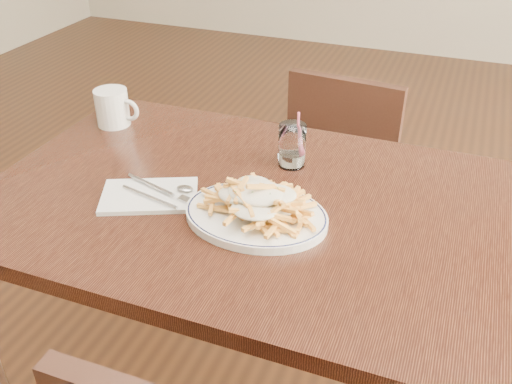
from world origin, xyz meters
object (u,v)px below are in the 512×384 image
at_px(fries_plate, 256,215).
at_px(loaded_fries, 256,197).
at_px(chair_far, 347,165).
at_px(water_glass, 292,148).
at_px(coffee_mug, 113,108).
at_px(table, 245,224).

xyz_separation_m(fries_plate, loaded_fries, (0.00, 0.00, 0.05)).
xyz_separation_m(chair_far, water_glass, (-0.03, -0.56, 0.34)).
distance_m(chair_far, fries_plate, 0.87).
bearing_deg(coffee_mug, table, -24.39).
height_order(chair_far, loaded_fries, loaded_fries).
xyz_separation_m(chair_far, loaded_fries, (-0.03, -0.82, 0.35)).
xyz_separation_m(loaded_fries, coffee_mug, (-0.55, 0.30, -0.01)).
height_order(fries_plate, loaded_fries, loaded_fries).
bearing_deg(table, loaded_fries, -53.69).
xyz_separation_m(table, coffee_mug, (-0.49, 0.22, 0.13)).
bearing_deg(fries_plate, table, 126.31).
distance_m(fries_plate, water_glass, 0.26).
distance_m(loaded_fries, coffee_mug, 0.62).
relative_size(fries_plate, water_glass, 2.29).
bearing_deg(water_glass, loaded_fries, -89.20).
xyz_separation_m(fries_plate, water_glass, (-0.00, 0.26, 0.04)).
bearing_deg(loaded_fries, water_glass, 90.80).
bearing_deg(water_glass, chair_far, 86.47).
xyz_separation_m(table, chair_far, (0.09, 0.74, -0.21)).
relative_size(chair_far, coffee_mug, 6.17).
bearing_deg(table, water_glass, 73.60).
height_order(loaded_fries, coffee_mug, coffee_mug).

